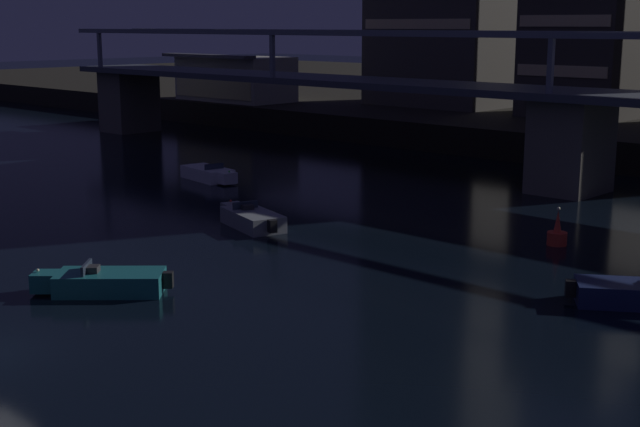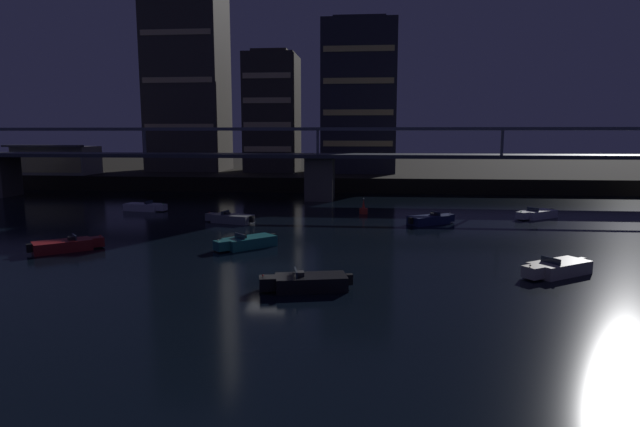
% 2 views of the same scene
% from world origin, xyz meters
% --- Properties ---
extents(ground_plane, '(400.00, 400.00, 0.00)m').
position_xyz_m(ground_plane, '(0.00, 0.00, 0.00)').
color(ground_plane, black).
extents(far_riverbank, '(240.00, 80.00, 2.20)m').
position_xyz_m(far_riverbank, '(0.00, 84.52, 1.10)').
color(far_riverbank, black).
rests_on(far_riverbank, ground).
extents(river_bridge, '(95.34, 6.40, 9.38)m').
position_xyz_m(river_bridge, '(0.00, 36.51, 4.53)').
color(river_bridge, '#605B51').
rests_on(river_bridge, ground).
extents(tower_west_low, '(12.86, 10.43, 38.58)m').
position_xyz_m(tower_west_low, '(-25.33, 59.62, 21.34)').
color(tower_west_low, '#423D38').
rests_on(tower_west_low, far_riverbank).
extents(tower_west_tall, '(8.54, 10.18, 20.21)m').
position_xyz_m(tower_west_tall, '(-10.26, 58.93, 12.16)').
color(tower_west_tall, '#38332D').
rests_on(tower_west_tall, far_riverbank).
extents(tower_central, '(12.00, 12.35, 24.94)m').
position_xyz_m(tower_central, '(4.55, 58.64, 14.52)').
color(tower_central, '#282833').
rests_on(tower_central, far_riverbank).
extents(waterfront_pavilion, '(12.40, 7.40, 4.70)m').
position_xyz_m(waterfront_pavilion, '(-43.45, 48.42, 4.44)').
color(waterfront_pavilion, '#B2AD9E').
rests_on(waterfront_pavilion, far_riverbank).
extents(speedboat_near_left, '(4.43, 4.34, 1.16)m').
position_xyz_m(speedboat_near_left, '(-2.70, 6.23, 0.41)').
color(speedboat_near_left, '#196066').
rests_on(speedboat_near_left, ground).
extents(speedboat_near_center, '(4.76, 3.86, 1.16)m').
position_xyz_m(speedboat_near_center, '(18.00, 0.26, 0.41)').
color(speedboat_near_center, beige).
rests_on(speedboat_near_center, ground).
extents(speedboat_mid_left, '(5.21, 2.61, 1.16)m').
position_xyz_m(speedboat_mid_left, '(3.12, -4.26, 0.41)').
color(speedboat_mid_left, black).
rests_on(speedboat_mid_left, ground).
extents(speedboat_mid_center, '(5.23, 2.39, 1.16)m').
position_xyz_m(speedboat_mid_center, '(-18.75, 24.53, 0.41)').
color(speedboat_mid_center, silver).
rests_on(speedboat_mid_center, ground).
extents(speedboat_mid_right, '(4.77, 3.83, 1.16)m').
position_xyz_m(speedboat_mid_right, '(12.35, 18.48, 0.41)').
color(speedboat_mid_right, '#19234C').
rests_on(speedboat_mid_right, ground).
extents(speedboat_far_left, '(5.16, 2.87, 1.16)m').
position_xyz_m(speedboat_far_left, '(-6.93, 17.40, 0.41)').
color(speedboat_far_left, gray).
rests_on(speedboat_far_left, ground).
extents(speedboat_far_center, '(4.58, 4.16, 1.16)m').
position_xyz_m(speedboat_far_center, '(-15.78, 3.85, 0.41)').
color(speedboat_far_center, maroon).
rests_on(speedboat_far_center, ground).
extents(speedboat_far_right, '(4.71, 3.95, 1.16)m').
position_xyz_m(speedboat_far_right, '(23.62, 23.07, 0.41)').
color(speedboat_far_right, silver).
rests_on(speedboat_far_right, ground).
extents(channel_buoy, '(0.90, 0.90, 1.76)m').
position_xyz_m(channel_buoy, '(5.88, 24.41, 0.48)').
color(channel_buoy, red).
rests_on(channel_buoy, ground).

